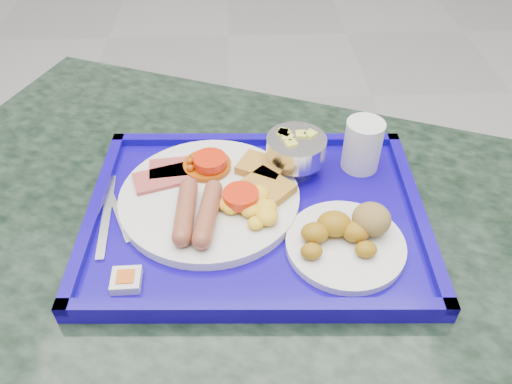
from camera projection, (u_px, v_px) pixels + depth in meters
floor at (231, 369)px, 1.31m from camera, size 6.00×6.00×0.00m
table at (237, 297)px, 0.86m from camera, size 1.31×1.10×0.69m
tray at (256, 215)px, 0.74m from camera, size 0.51×0.38×0.03m
main_plate at (216, 195)px, 0.75m from camera, size 0.27×0.27×0.04m
bread_plate at (348, 236)px, 0.68m from camera, size 0.16×0.16×0.05m
fruit_bowl at (296, 149)px, 0.78m from camera, size 0.09×0.09×0.07m
juice_cup at (363, 144)px, 0.79m from camera, size 0.06×0.06×0.08m
spoon at (138, 192)px, 0.77m from camera, size 0.08×0.15×0.01m
knife at (107, 215)px, 0.73m from camera, size 0.02×0.17×0.00m
jam_packet at (126, 280)px, 0.64m from camera, size 0.04×0.04×0.02m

